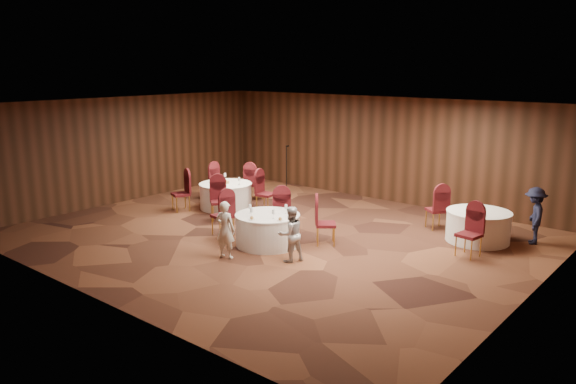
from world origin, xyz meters
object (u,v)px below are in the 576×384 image
Objects in this scene: table_main at (268,229)px; woman_a at (225,230)px; table_right at (478,226)px; man_c at (534,216)px; table_left at (226,195)px; woman_b at (291,234)px; mic_stand at (287,180)px.

table_main is 1.19× the size of woman_a.
man_c is (1.07, 0.67, 0.30)m from table_right.
table_left is at bearing -94.72° from man_c.
woman_b is at bearing -24.89° from table_main.
table_left and table_right have the same top height.
mic_stand is 1.25× the size of woman_a.
table_main is at bearing -93.72° from woman_b.
mic_stand is (-6.77, 0.98, 0.09)m from table_right.
table_left is 8.34m from man_c.
mic_stand is 6.47m from woman_b.
table_left is at bearing 150.86° from table_main.
table_main is at bearing -137.10° from table_right.
table_right is 6.02m from woman_a.
man_c reaches higher than table_right.
table_left is 1.28× the size of woman_b.
table_left is (-3.27, 1.82, 0.00)m from table_main.
woman_b is at bearing -28.09° from table_left.
man_c is at bearing -144.39° from woman_a.
table_right is at bearing 12.93° from table_left.
table_main is 1.25× the size of woman_b.
woman_b reaches higher than table_left.
woman_a is (3.17, -3.08, 0.26)m from table_left.
table_right is at bearing 168.18° from woman_b.
woman_b reaches higher than table_right.
table_right is 0.94× the size of mic_stand.
man_c is (8.02, 2.26, 0.30)m from table_left.
mic_stand is at bearing 85.87° from table_left.
table_left is at bearing -94.13° from mic_stand.
woman_a is (-3.79, -4.68, 0.26)m from table_right.
table_left is 0.97× the size of mic_stand.
woman_a is at bearing -94.84° from table_main.
woman_a is at bearing -37.89° from woman_b.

